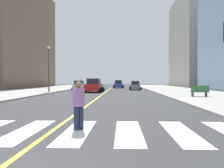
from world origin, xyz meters
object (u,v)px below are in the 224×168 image
object	(u,v)px
park_bench	(200,91)
car_red_nearest	(94,86)
pedestrian_crossing	(79,103)
street_lamp	(49,64)
car_white_third	(79,86)
car_blue_fourth	(119,84)
car_gray_second	(135,86)

from	to	relation	value
park_bench	car_red_nearest	bearing A→B (deg)	48.27
pedestrian_crossing	street_lamp	distance (m)	26.73
car_red_nearest	park_bench	xyz separation A→B (m)	(12.11, -10.73, -0.28)
car_red_nearest	car_white_third	size ratio (longest dim) A/B	1.20
street_lamp	car_white_third	bearing A→B (deg)	70.02
car_blue_fourth	street_lamp	bearing A→B (deg)	66.34
park_bench	car_white_third	bearing A→B (deg)	41.29
park_bench	street_lamp	size ratio (longest dim) A/B	0.27
pedestrian_crossing	street_lamp	xyz separation A→B (m)	(-9.17, 24.91, 3.18)
car_red_nearest	park_bench	bearing A→B (deg)	-39.20
car_red_nearest	pedestrian_crossing	bearing A→B (deg)	-81.88
car_gray_second	park_bench	bearing A→B (deg)	106.50
car_gray_second	street_lamp	xyz separation A→B (m)	(-13.28, -10.16, 3.35)
car_gray_second	park_bench	world-z (taller)	car_gray_second
car_white_third	pedestrian_crossing	bearing A→B (deg)	-79.78
car_red_nearest	street_lamp	world-z (taller)	street_lamp
car_red_nearest	park_bench	distance (m)	16.19
car_gray_second	street_lamp	size ratio (longest dim) A/B	0.57
park_bench	pedestrian_crossing	xyz separation A→B (m)	(-9.48, -15.31, 0.28)
car_white_third	park_bench	bearing A→B (deg)	-48.94
car_white_third	pedestrian_crossing	world-z (taller)	car_white_third
car_gray_second	street_lamp	world-z (taller)	street_lamp
pedestrian_crossing	car_gray_second	bearing A→B (deg)	-135.67
car_gray_second	park_bench	xyz separation A→B (m)	(5.37, -19.75, -0.10)
pedestrian_crossing	park_bench	bearing A→B (deg)	-160.76
pedestrian_crossing	street_lamp	size ratio (longest dim) A/B	0.26
car_gray_second	car_white_third	size ratio (longest dim) A/B	0.97
car_red_nearest	car_white_third	world-z (taller)	car_red_nearest
car_white_third	street_lamp	bearing A→B (deg)	-110.40
car_blue_fourth	park_bench	size ratio (longest dim) A/B	2.32
car_gray_second	car_blue_fourth	world-z (taller)	car_blue_fourth
car_white_third	pedestrian_crossing	size ratio (longest dim) A/B	2.25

